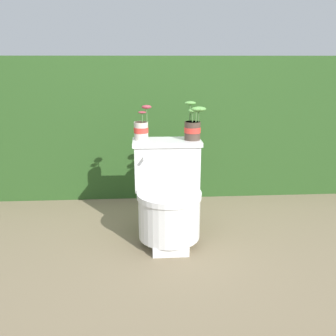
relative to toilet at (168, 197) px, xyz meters
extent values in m
plane|color=#75664C|center=(0.01, -0.11, -0.30)|extent=(12.00, 12.00, 0.00)
cube|color=#284C1E|center=(0.01, 1.18, 0.30)|extent=(3.76, 0.83, 1.20)
cube|color=silver|center=(0.00, -0.09, -0.27)|extent=(0.23, 0.36, 0.06)
cylinder|color=silver|center=(0.00, -0.09, -0.11)|extent=(0.40, 0.40, 0.27)
cylinder|color=silver|center=(0.00, -0.09, 0.04)|extent=(0.41, 0.41, 0.04)
cube|color=silver|center=(0.00, 0.15, 0.16)|extent=(0.44, 0.20, 0.31)
cube|color=silver|center=(0.00, 0.15, 0.33)|extent=(0.46, 0.23, 0.03)
cylinder|color=silver|center=(-0.15, 0.02, 0.26)|extent=(0.02, 0.05, 0.02)
cylinder|color=beige|center=(-0.17, 0.17, 0.41)|extent=(0.09, 0.09, 0.12)
cylinder|color=red|center=(-0.17, 0.17, 0.42)|extent=(0.10, 0.10, 0.04)
cylinder|color=#332319|center=(-0.17, 0.17, 0.46)|extent=(0.09, 0.09, 0.01)
cylinder|color=#4C753D|center=(-0.16, 0.16, 0.50)|extent=(0.01, 0.01, 0.06)
ellipsoid|color=#93333D|center=(-0.16, 0.16, 0.54)|extent=(0.05, 0.04, 0.02)
cylinder|color=#4C753D|center=(-0.13, 0.17, 0.52)|extent=(0.01, 0.01, 0.09)
ellipsoid|color=#93333D|center=(-0.13, 0.17, 0.57)|extent=(0.07, 0.05, 0.02)
cylinder|color=#47382D|center=(0.17, 0.15, 0.41)|extent=(0.11, 0.11, 0.12)
cylinder|color=red|center=(0.17, 0.15, 0.42)|extent=(0.11, 0.11, 0.04)
cylinder|color=#332319|center=(0.17, 0.15, 0.47)|extent=(0.10, 0.10, 0.01)
cylinder|color=#4C753D|center=(0.16, 0.17, 0.53)|extent=(0.01, 0.01, 0.11)
ellipsoid|color=#569342|center=(0.16, 0.17, 0.59)|extent=(0.08, 0.05, 0.02)
cylinder|color=#4C753D|center=(0.17, 0.13, 0.51)|extent=(0.01, 0.01, 0.07)
ellipsoid|color=#569342|center=(0.17, 0.13, 0.55)|extent=(0.06, 0.04, 0.03)
cylinder|color=#4C753D|center=(0.21, 0.15, 0.51)|extent=(0.01, 0.01, 0.07)
ellipsoid|color=#569342|center=(0.21, 0.15, 0.56)|extent=(0.10, 0.07, 0.03)
cylinder|color=#4C753D|center=(0.19, 0.12, 0.51)|extent=(0.01, 0.01, 0.08)
ellipsoid|color=#569342|center=(0.19, 0.12, 0.56)|extent=(0.07, 0.05, 0.03)
camera|label=1|loc=(-0.15, -2.31, 0.88)|focal=40.00mm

